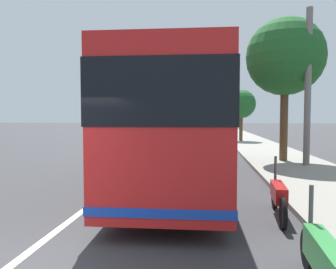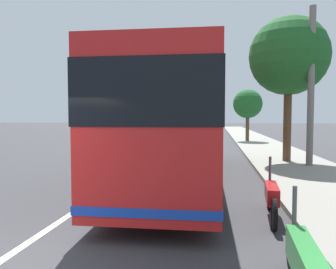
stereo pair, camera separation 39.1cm
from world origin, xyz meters
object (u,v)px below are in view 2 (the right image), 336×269
object	(u,v)px
coach_bus	(179,120)
car_oncoming	(188,125)
car_far_distant	(181,128)
car_behind_bus	(206,126)
utility_pole	(311,88)
motorcycle_far_end	(272,197)
motorcycle_mid_row	(305,266)
car_side_street	(173,129)
roadside_tree_far_block	(248,104)
roadside_tree_mid_block	(289,57)

from	to	relation	value
coach_bus	car_oncoming	size ratio (longest dim) A/B	2.73
car_far_distant	car_behind_bus	world-z (taller)	car_behind_bus
utility_pole	car_far_distant	bearing A→B (deg)	16.21
motorcycle_far_end	car_behind_bus	world-z (taller)	car_behind_bus
coach_bus	utility_pole	bearing A→B (deg)	-61.50
motorcycle_mid_row	car_side_street	xyz separation A→B (m)	(32.92, 5.92, 0.27)
coach_bus	motorcycle_mid_row	bearing A→B (deg)	-163.88
car_far_distant	roadside_tree_far_block	bearing A→B (deg)	22.88
motorcycle_mid_row	car_oncoming	world-z (taller)	car_oncoming
roadside_tree_mid_block	roadside_tree_far_block	bearing A→B (deg)	2.85
coach_bus	utility_pole	size ratio (longest dim) A/B	1.82
car_side_street	roadside_tree_far_block	bearing A→B (deg)	43.97
car_oncoming	car_far_distant	bearing A→B (deg)	-3.21
car_side_street	car_far_distant	size ratio (longest dim) A/B	1.01
car_behind_bus	car_oncoming	xyz separation A→B (m)	(2.02, 3.00, 0.02)
car_side_street	utility_pole	xyz separation A→B (m)	(-22.73, -8.74, 2.59)
motorcycle_far_end	coach_bus	bearing A→B (deg)	36.69
motorcycle_far_end	utility_pole	size ratio (longest dim) A/B	0.31
car_far_distant	car_behind_bus	xyz separation A→B (m)	(7.62, -3.16, 0.05)
car_side_street	utility_pole	size ratio (longest dim) A/B	0.67
coach_bus	roadside_tree_mid_block	bearing A→B (deg)	-47.63
motorcycle_far_end	car_far_distant	size ratio (longest dim) A/B	0.46
roadside_tree_mid_block	utility_pole	distance (m)	2.17
motorcycle_far_end	roadside_tree_mid_block	distance (m)	9.67
motorcycle_far_end	roadside_tree_mid_block	bearing A→B (deg)	-8.50
motorcycle_far_end	car_side_street	size ratio (longest dim) A/B	0.46
motorcycle_far_end	utility_pole	bearing A→B (deg)	-15.61
motorcycle_far_end	car_oncoming	xyz separation A→B (m)	(46.50, 5.87, 0.29)
motorcycle_mid_row	car_far_distant	xyz separation A→B (m)	(40.07, 5.87, 0.21)
motorcycle_mid_row	roadside_tree_far_block	world-z (taller)	roadside_tree_far_block
motorcycle_mid_row	car_behind_bus	distance (m)	47.77
motorcycle_far_end	car_far_distant	distance (m)	37.35
car_side_street	roadside_tree_mid_block	world-z (taller)	roadside_tree_mid_block
roadside_tree_mid_block	utility_pole	size ratio (longest dim) A/B	1.00
car_side_street	car_oncoming	size ratio (longest dim) A/B	1.01
motorcycle_far_end	roadside_tree_far_block	size ratio (longest dim) A/B	0.46
car_oncoming	roadside_tree_far_block	size ratio (longest dim) A/B	0.99
coach_bus	motorcycle_mid_row	xyz separation A→B (m)	(-7.24, -2.30, -1.58)
coach_bus	roadside_tree_mid_block	distance (m)	6.86
coach_bus	car_far_distant	xyz separation A→B (m)	(32.83, 3.57, -1.36)
coach_bus	utility_pole	world-z (taller)	utility_pole
motorcycle_far_end	roadside_tree_far_block	world-z (taller)	roadside_tree_far_block
car_behind_bus	car_oncoming	world-z (taller)	car_oncoming
car_side_street	car_behind_bus	xyz separation A→B (m)	(14.77, -3.21, -0.01)
car_oncoming	coach_bus	bearing A→B (deg)	2.33
coach_bus	car_oncoming	xyz separation A→B (m)	(42.47, 3.41, -1.30)
car_behind_bus	roadside_tree_far_block	world-z (taller)	roadside_tree_far_block
utility_pole	motorcycle_far_end	bearing A→B (deg)	159.15
motorcycle_mid_row	utility_pole	xyz separation A→B (m)	(10.19, -2.82, 2.87)
roadside_tree_mid_block	roadside_tree_far_block	world-z (taller)	roadside_tree_mid_block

